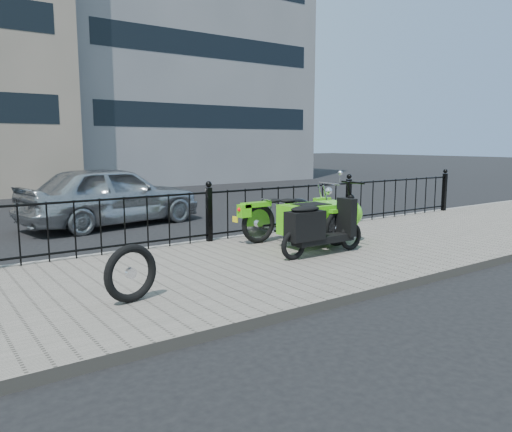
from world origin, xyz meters
TOP-DOWN VIEW (x-y plane):
  - ground at (0.00, 0.00)m, footprint 120.00×120.00m
  - sidewalk at (0.00, -0.50)m, footprint 30.00×3.80m
  - curb at (0.00, 1.44)m, footprint 30.00×0.10m
  - iron_fence at (0.00, 1.30)m, footprint 14.11×0.11m
  - building_grey at (7.00, 16.99)m, footprint 12.00×8.01m
  - motorcycle_sidecar at (1.49, 0.04)m, footprint 2.28×1.48m
  - scooter at (0.80, -0.68)m, footprint 1.67×0.49m
  - spare_tire at (-2.44, -1.19)m, footprint 0.66×0.21m
  - sedan_car at (-0.56, 4.69)m, footprint 4.26×2.27m

SIDE VIEW (x-z plane):
  - ground at x=0.00m, z-range 0.00..0.00m
  - sidewalk at x=0.00m, z-range 0.00..0.12m
  - curb at x=0.00m, z-range 0.00..0.12m
  - spare_tire at x=-2.44m, z-range 0.12..0.77m
  - scooter at x=0.80m, z-range -0.01..1.13m
  - iron_fence at x=0.00m, z-range 0.05..1.12m
  - motorcycle_sidecar at x=1.49m, z-range 0.10..1.09m
  - sedan_car at x=-0.56m, z-range 0.00..1.38m
  - building_grey at x=7.00m, z-range 0.00..15.00m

